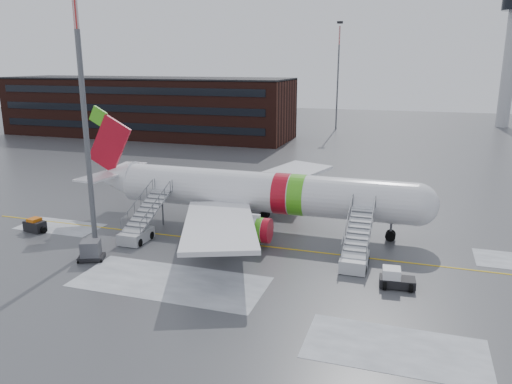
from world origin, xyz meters
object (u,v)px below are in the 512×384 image
(airstair_fwd, at_px, (356,252))
(pushback_tug, at_px, (395,279))
(baggage_tractor, at_px, (35,226))
(uld_container, at_px, (91,251))
(light_mast_near, at_px, (84,109))
(airliner, at_px, (253,192))
(airstair_aft, at_px, (140,228))

(airstair_fwd, height_order, pushback_tug, airstair_fwd)
(baggage_tractor, bearing_deg, pushback_tug, -3.44)
(uld_container, relative_size, light_mast_near, 0.11)
(airliner, height_order, pushback_tug, airliner)
(light_mast_near, bearing_deg, pushback_tug, -0.10)
(pushback_tug, relative_size, baggage_tractor, 1.00)
(airliner, bearing_deg, airstair_aft, -142.51)
(uld_container, relative_size, baggage_tractor, 0.93)
(pushback_tug, bearing_deg, baggage_tractor, 176.56)
(airliner, xyz_separation_m, pushback_tug, (13.82, -9.78, -2.80))
(airstair_fwd, height_order, uld_container, airstair_fwd)
(baggage_tractor, relative_size, light_mast_near, 0.11)
(airliner, distance_m, baggage_tractor, 20.77)
(pushback_tug, xyz_separation_m, baggage_tractor, (-32.85, 1.98, -0.07))
(uld_container, height_order, light_mast_near, light_mast_near)
(airstair_fwd, distance_m, pushback_tug, 4.56)
(baggage_tractor, distance_m, light_mast_near, 13.96)
(airstair_aft, relative_size, baggage_tractor, 2.99)
(pushback_tug, bearing_deg, airstair_fwd, 134.32)
(airliner, xyz_separation_m, airstair_fwd, (10.65, -6.54, -2.35))
(light_mast_near, bearing_deg, airstair_fwd, 8.41)
(airliner, relative_size, uld_container, 14.70)
(uld_container, distance_m, light_mast_near, 11.39)
(airstair_aft, bearing_deg, uld_container, -102.01)
(airstair_fwd, distance_m, uld_container, 21.13)
(pushback_tug, height_order, uld_container, uld_container)
(airliner, bearing_deg, pushback_tug, -35.29)
(pushback_tug, bearing_deg, uld_container, -174.24)
(uld_container, bearing_deg, pushback_tug, 5.76)
(airstair_aft, height_order, light_mast_near, light_mast_near)
(pushback_tug, xyz_separation_m, uld_container, (-23.53, -2.37, 0.14))
(airliner, bearing_deg, uld_container, -128.64)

